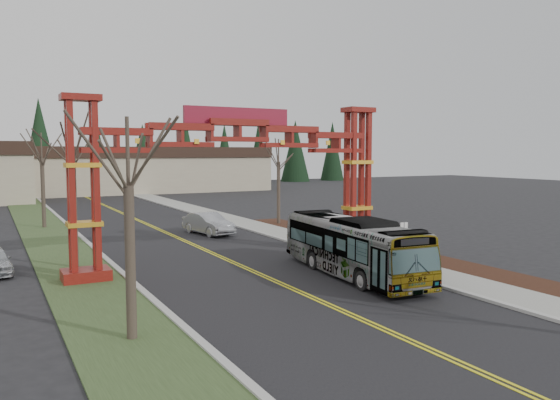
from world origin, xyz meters
TOP-DOWN VIEW (x-y plane):
  - ground at (0.00, 0.00)m, footprint 200.00×200.00m
  - road at (0.00, 25.00)m, footprint 12.00×110.00m
  - lane_line_left at (-0.12, 25.00)m, footprint 0.12×100.00m
  - lane_line_right at (0.12, 25.00)m, footprint 0.12×100.00m
  - curb_right at (6.15, 25.00)m, footprint 0.30×110.00m
  - sidewalk_right at (7.60, 25.00)m, footprint 2.60×110.00m
  - landscape_strip at (10.20, 10.00)m, footprint 2.60×50.00m
  - grass_median at (-8.00, 25.00)m, footprint 4.00×110.00m
  - curb_left at (-6.15, 25.00)m, footprint 0.30×110.00m
  - gateway_arch at (0.00, 18.00)m, footprint 18.20×1.60m
  - retail_building_east at (10.00, 79.95)m, footprint 38.00×20.30m
  - conifer_treeline at (0.25, 92.00)m, footprint 116.10×5.60m
  - transit_bus at (3.97, 12.92)m, footprint 3.48×10.86m
  - silver_sedan at (2.61, 29.43)m, footprint 2.69×5.23m
  - bare_tree_median_near at (-8.00, 8.65)m, footprint 3.37×3.37m
  - bare_tree_median_mid at (-8.00, 21.32)m, footprint 3.00×3.00m
  - bare_tree_median_far at (-8.00, 39.06)m, footprint 3.18×3.18m
  - bare_tree_right_far at (10.00, 31.97)m, footprint 2.94×2.94m
  - street_sign at (9.67, 15.59)m, footprint 0.46×0.15m
  - barrel_south at (9.08, 16.07)m, footprint 0.53×0.53m
  - barrel_mid at (8.59, 19.57)m, footprint 0.55×0.55m
  - barrel_north at (9.93, 21.22)m, footprint 0.50×0.50m

SIDE VIEW (x-z plane):
  - ground at x=0.00m, z-range 0.00..0.00m
  - road at x=0.00m, z-range 0.00..0.02m
  - lane_line_left at x=-0.12m, z-range 0.02..0.03m
  - lane_line_right at x=0.12m, z-range 0.02..0.03m
  - grass_median at x=-8.00m, z-range 0.00..0.08m
  - landscape_strip at x=10.20m, z-range 0.00..0.12m
  - curb_right at x=6.15m, z-range 0.00..0.15m
  - curb_left at x=-6.15m, z-range 0.00..0.15m
  - sidewalk_right at x=7.60m, z-range 0.01..0.15m
  - barrel_north at x=9.93m, z-range 0.00..0.92m
  - barrel_south at x=9.08m, z-range 0.00..0.99m
  - barrel_mid at x=8.59m, z-range 0.00..1.01m
  - silver_sedan at x=2.61m, z-range 0.00..1.64m
  - street_sign at x=9.67m, z-range 0.45..2.50m
  - transit_bus at x=3.97m, z-range 0.00..2.97m
  - retail_building_east at x=10.00m, z-range 0.01..7.01m
  - bare_tree_median_near at x=-8.00m, z-range 1.42..8.77m
  - bare_tree_right_far at x=10.00m, z-range 1.69..9.02m
  - bare_tree_median_far at x=-8.00m, z-range 1.76..9.54m
  - bare_tree_median_mid at x=-8.00m, z-range 1.90..9.75m
  - gateway_arch at x=0.00m, z-range 1.53..10.43m
  - conifer_treeline at x=0.25m, z-range -0.01..12.99m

